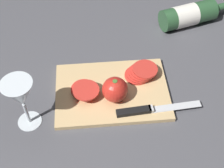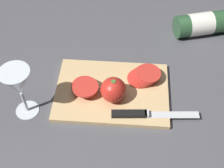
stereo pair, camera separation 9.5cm
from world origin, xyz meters
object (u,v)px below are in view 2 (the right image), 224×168
object	(u,v)px
tomato_slice_stack_far	(85,86)
wine_bottle	(206,23)
knife	(138,114)
tomato_slice_stack_near	(144,76)
wine_glass	(18,84)
whole_tomato	(113,90)

from	to	relation	value
tomato_slice_stack_far	wine_bottle	bearing A→B (deg)	-141.92
knife	tomato_slice_stack_far	xyz separation A→B (m)	(0.17, -0.08, 0.01)
wine_bottle	tomato_slice_stack_near	size ratio (longest dim) A/B	3.19
wine_glass	wine_bottle	bearing A→B (deg)	-145.19
whole_tomato	tomato_slice_stack_far	bearing A→B (deg)	-15.63
knife	tomato_slice_stack_far	distance (m)	0.19
wine_glass	whole_tomato	size ratio (longest dim) A/B	2.22
wine_bottle	knife	xyz separation A→B (m)	(0.24, 0.40, -0.02)
knife	tomato_slice_stack_near	xyz separation A→B (m)	(-0.02, -0.14, 0.01)
tomato_slice_stack_far	wine_glass	bearing A→B (deg)	25.66
wine_glass	tomato_slice_stack_far	world-z (taller)	wine_glass
wine_bottle	tomato_slice_stack_near	bearing A→B (deg)	49.45
wine_glass	tomato_slice_stack_near	distance (m)	0.38
wine_bottle	knife	size ratio (longest dim) A/B	1.30
tomato_slice_stack_near	tomato_slice_stack_far	size ratio (longest dim) A/B	1.01
wine_glass	whole_tomato	world-z (taller)	wine_glass
wine_bottle	tomato_slice_stack_far	world-z (taller)	wine_bottle
wine_bottle	whole_tomato	distance (m)	0.47
wine_glass	knife	xyz separation A→B (m)	(-0.33, 0.00, -0.10)
knife	tomato_slice_stack_near	distance (m)	0.14
wine_glass	knife	size ratio (longest dim) A/B	0.68
tomato_slice_stack_near	tomato_slice_stack_far	distance (m)	0.19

